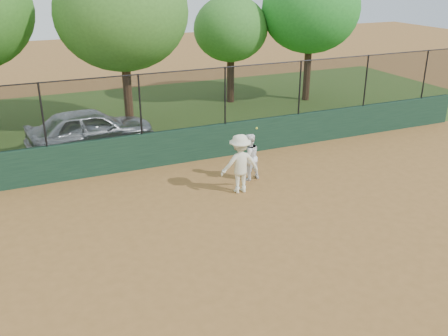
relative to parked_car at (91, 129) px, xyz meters
name	(u,v)px	position (x,y,z in m)	size (l,w,h in m)	color
ground	(230,251)	(1.77, -8.57, -0.79)	(80.00, 80.00, 0.00)	#94622F
back_wall	(158,149)	(1.77, -2.57, -0.19)	(26.00, 0.20, 1.20)	#1A3A27
grass_strip	(120,120)	(1.77, 3.43, -0.78)	(36.00, 12.00, 0.01)	#2B4716
parked_car	(91,129)	(0.00, 0.00, 0.00)	(1.86, 4.61, 1.57)	#ACB1B6
player_second	(249,157)	(4.10, -4.84, -0.03)	(0.74, 0.57, 1.52)	white
player_main	(240,164)	(3.43, -5.59, 0.12)	(1.21, 0.75, 2.03)	white
fence_assembly	(154,102)	(1.74, -2.57, 1.45)	(26.00, 0.06, 2.00)	black
tree_2	(122,13)	(1.91, 1.98, 3.88)	(5.21, 4.73, 6.93)	#4D311B
tree_3	(231,29)	(7.58, 4.30, 2.76)	(3.60, 3.27, 5.12)	#3C2514
tree_4	(311,9)	(11.28, 3.16, 3.64)	(4.83, 4.39, 6.52)	#402717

